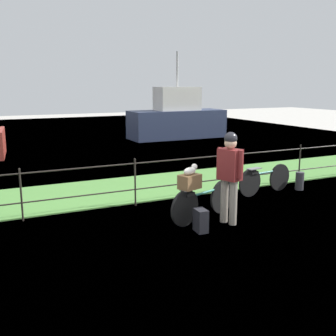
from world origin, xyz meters
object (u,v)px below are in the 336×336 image
(wooden_crate, at_px, (190,182))
(backpack_on_paving, at_px, (201,221))
(moored_boat_near, at_px, (177,119))
(mooring_bollard, at_px, (300,181))
(bicycle_main, at_px, (204,201))
(terrier_dog, at_px, (191,170))
(cyclist_person, at_px, (230,170))
(bicycle_parked, at_px, (265,179))

(wooden_crate, relative_size, backpack_on_paving, 0.95)
(moored_boat_near, bearing_deg, mooring_bollard, -100.08)
(bicycle_main, height_order, wooden_crate, wooden_crate)
(terrier_dog, distance_m, backpack_on_paving, 0.91)
(bicycle_main, distance_m, backpack_on_paving, 0.67)
(bicycle_main, bearing_deg, cyclist_person, -50.72)
(bicycle_main, relative_size, backpack_on_paving, 4.18)
(backpack_on_paving, bearing_deg, moored_boat_near, 159.57)
(wooden_crate, height_order, mooring_bollard, wooden_crate)
(backpack_on_paving, relative_size, moored_boat_near, 0.09)
(bicycle_main, xyz_separation_m, cyclist_person, (0.30, -0.37, 0.65))
(bicycle_main, height_order, backpack_on_paving, bicycle_main)
(backpack_on_paving, xyz_separation_m, moored_boat_near, (5.37, 11.42, 0.70))
(backpack_on_paving, distance_m, bicycle_parked, 3.02)
(backpack_on_paving, height_order, mooring_bollard, mooring_bollard)
(bicycle_parked, bearing_deg, bicycle_main, -156.07)
(mooring_bollard, relative_size, bicycle_parked, 0.27)
(backpack_on_paving, xyz_separation_m, mooring_bollard, (3.60, 1.42, 0.02))
(terrier_dog, bearing_deg, mooring_bollard, 15.82)
(cyclist_person, relative_size, moored_boat_near, 0.37)
(bicycle_main, height_order, terrier_dog, terrier_dog)
(cyclist_person, bearing_deg, terrier_dog, 159.06)
(cyclist_person, relative_size, bicycle_parked, 1.03)
(backpack_on_paving, bearing_deg, mooring_bollard, 116.38)
(terrier_dog, height_order, moored_boat_near, moored_boat_near)
(bicycle_main, xyz_separation_m, bicycle_parked, (2.23, 0.99, -0.01))
(cyclist_person, relative_size, backpack_on_paving, 4.21)
(moored_boat_near, bearing_deg, cyclist_person, -112.62)
(bicycle_parked, bearing_deg, wooden_crate, -156.80)
(backpack_on_paving, height_order, bicycle_parked, bicycle_parked)
(cyclist_person, bearing_deg, backpack_on_paving, -166.79)
(cyclist_person, xyz_separation_m, backpack_on_paving, (-0.68, -0.16, -0.80))
(backpack_on_paving, bearing_deg, terrier_dog, -178.20)
(wooden_crate, relative_size, bicycle_parked, 0.23)
(cyclist_person, bearing_deg, moored_boat_near, 67.38)
(bicycle_main, bearing_deg, mooring_bollard, 15.50)
(terrier_dog, distance_m, moored_boat_near, 12.24)
(wooden_crate, relative_size, moored_boat_near, 0.08)
(bicycle_parked, relative_size, moored_boat_near, 0.35)
(bicycle_parked, height_order, moored_boat_near, moored_boat_near)
(cyclist_person, height_order, moored_boat_near, moored_boat_near)
(bicycle_main, bearing_deg, terrier_dog, -161.30)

